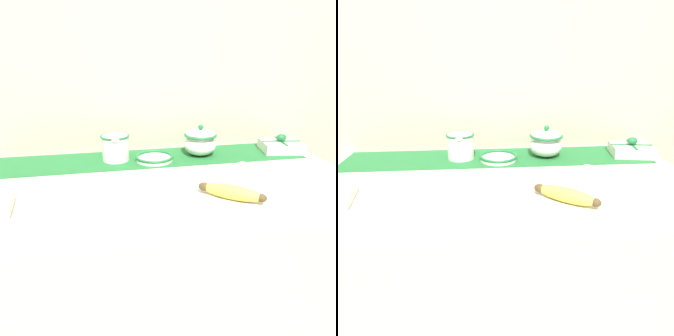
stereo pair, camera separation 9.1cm
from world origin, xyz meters
TOP-DOWN VIEW (x-y plane):
  - countertop at (0.00, 0.00)m, footprint 1.25×0.67m
  - back_wall at (0.00, 0.35)m, footprint 2.05×0.04m
  - table_runner at (0.00, 0.21)m, footprint 1.15×0.22m
  - cream_pitcher at (-0.14, 0.22)m, footprint 0.10×0.12m
  - sugar_bowl at (0.18, 0.21)m, footprint 0.13×0.13m
  - small_dish at (-0.00, 0.18)m, footprint 0.14×0.14m
  - banana at (0.16, -0.16)m, footprint 0.17×0.14m
  - spoon at (0.29, 0.08)m, footprint 0.13×0.09m
  - gift_box at (0.52, 0.20)m, footprint 0.17×0.15m

SIDE VIEW (x-z plane):
  - countertop at x=0.00m, z-range 0.00..0.91m
  - table_runner at x=0.00m, z-range 0.91..0.92m
  - spoon at x=0.29m, z-range 0.91..0.92m
  - small_dish at x=0.00m, z-range 0.92..0.94m
  - banana at x=0.16m, z-range 0.91..0.95m
  - gift_box at x=0.52m, z-range 0.90..0.97m
  - cream_pitcher at x=-0.14m, z-range 0.92..1.02m
  - sugar_bowl at x=0.18m, z-range 0.91..1.03m
  - back_wall at x=0.00m, z-range 0.00..2.40m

